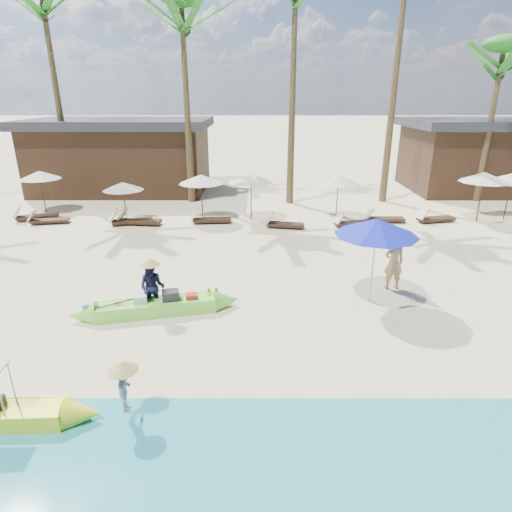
{
  "coord_description": "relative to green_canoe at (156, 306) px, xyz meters",
  "views": [
    {
      "loc": [
        0.31,
        -9.45,
        5.68
      ],
      "look_at": [
        0.29,
        2.0,
        1.34
      ],
      "focal_mm": 30.0,
      "sensor_mm": 36.0,
      "label": 1
    }
  ],
  "objects": [
    {
      "name": "ground",
      "position": [
        2.45,
        -1.04,
        -0.22
      ],
      "size": [
        240.0,
        240.0,
        0.0
      ],
      "primitive_type": "plane",
      "color": "beige",
      "rests_on": "ground"
    },
    {
      "name": "green_canoe",
      "position": [
        0.0,
        0.0,
        0.0
      ],
      "size": [
        5.07,
        1.45,
        0.65
      ],
      "rotation": [
        0.0,
        0.0,
        0.22
      ],
      "color": "#76E646",
      "rests_on": "ground"
    },
    {
      "name": "tourist",
      "position": [
        6.96,
        1.68,
        0.63
      ],
      "size": [
        0.66,
        0.48,
        1.7
      ],
      "primitive_type": "imported",
      "rotation": [
        0.0,
        0.0,
        3.26
      ],
      "color": "tan",
      "rests_on": "ground"
    },
    {
      "name": "vendor_green",
      "position": [
        -0.09,
        0.11,
        0.52
      ],
      "size": [
        0.74,
        0.59,
        1.47
      ],
      "primitive_type": "imported",
      "rotation": [
        0.0,
        0.0,
        -0.05
      ],
      "color": "#131735",
      "rests_on": "ground"
    },
    {
      "name": "vendor_yellow",
      "position": [
        0.36,
        -4.06,
        0.43
      ],
      "size": [
        0.43,
        0.65,
        0.93
      ],
      "primitive_type": "imported",
      "rotation": [
        0.0,
        0.0,
        1.72
      ],
      "color": "gray",
      "rests_on": "ground"
    },
    {
      "name": "blue_umbrella",
      "position": [
        6.06,
        0.79,
        2.04
      ],
      "size": [
        2.32,
        2.32,
        2.5
      ],
      "color": "#99999E",
      "rests_on": "ground"
    },
    {
      "name": "resort_parasol_3",
      "position": [
        -8.16,
        11.0,
        1.66
      ],
      "size": [
        2.03,
        2.03,
        2.09
      ],
      "color": "#382216",
      "rests_on": "ground"
    },
    {
      "name": "lounger_3_left",
      "position": [
        -7.94,
        9.38,
        0.0
      ],
      "size": [
        2.04,
        1.19,
        0.66
      ],
      "rotation": [
        0.0,
        0.0,
        0.32
      ],
      "color": "#382216",
      "rests_on": "ground"
    },
    {
      "name": "lounger_3_right",
      "position": [
        -7.07,
        8.76,
        -0.02
      ],
      "size": [
        1.83,
        0.84,
        0.6
      ],
      "rotation": [
        0.0,
        0.0,
        0.18
      ],
      "color": "#382216",
      "rests_on": "ground"
    },
    {
      "name": "resort_parasol_4",
      "position": [
        -3.38,
        8.94,
        1.52
      ],
      "size": [
        1.87,
        1.87,
        1.93
      ],
      "color": "#382216",
      "rests_on": "ground"
    },
    {
      "name": "lounger_4_left",
      "position": [
        -3.18,
        8.67,
        0.0
      ],
      "size": [
        2.06,
        1.19,
        0.67
      ],
      "rotation": [
        0.0,
        0.0,
        0.32
      ],
      "color": "#382216",
      "rests_on": "ground"
    },
    {
      "name": "lounger_4_right",
      "position": [
        -2.79,
        8.61,
        0.01
      ],
      "size": [
        2.04,
        0.85,
        0.67
      ],
      "rotation": [
        0.0,
        0.0,
        -0.12
      ],
      "color": "#382216",
      "rests_on": "ground"
    },
    {
      "name": "resort_parasol_5",
      "position": [
        0.14,
        9.5,
        1.74
      ],
      "size": [
        2.11,
        2.11,
        2.17
      ],
      "color": "#382216",
      "rests_on": "ground"
    },
    {
      "name": "lounger_5_left",
      "position": [
        0.52,
        8.87,
        -0.01
      ],
      "size": [
        1.9,
        0.71,
        0.63
      ],
      "rotation": [
        0.0,
        0.0,
        0.07
      ],
      "color": "#382216",
      "rests_on": "ground"
    },
    {
      "name": "resort_parasol_6",
      "position": [
        2.49,
        9.49,
        1.81
      ],
      "size": [
        2.19,
        2.19,
        2.25
      ],
      "color": "#382216",
      "rests_on": "ground"
    },
    {
      "name": "lounger_6_left",
      "position": [
        3.9,
        8.26,
        -0.03
      ],
      "size": [
        1.75,
        0.86,
        0.57
      ],
      "rotation": [
        0.0,
        0.0,
        -0.21
      ],
      "color": "#382216",
      "rests_on": "ground"
    },
    {
      "name": "lounger_6_right",
      "position": [
        3.96,
        8.11,
        -0.03
      ],
      "size": [
        1.77,
        0.82,
        0.58
      ],
      "rotation": [
        0.0,
        0.0,
        -0.18
      ],
      "color": "#382216",
      "rests_on": "ground"
    },
    {
      "name": "resort_parasol_7",
      "position": [
        6.61,
        9.6,
        1.69
      ],
      "size": [
        2.06,
        2.06,
        2.12
      ],
      "color": "#382216",
      "rests_on": "ground"
    },
    {
      "name": "lounger_7_left",
      "position": [
        7.02,
        8.39,
        -0.03
      ],
      "size": [
        1.75,
        0.94,
        0.57
      ],
      "rotation": [
        0.0,
        0.0,
        0.27
      ],
      "color": "#382216",
      "rests_on": "ground"
    },
    {
      "name": "lounger_7_right",
      "position": [
        8.71,
        9.05,
        -0.01
      ],
      "size": [
        1.87,
        0.63,
        0.63
      ],
      "rotation": [
        0.0,
        0.0,
        -0.03
      ],
      "color": "#382216",
      "rests_on": "ground"
    },
    {
      "name": "resort_parasol_8",
      "position": [
        13.32,
        9.35,
        1.86
      ],
      "size": [
        2.24,
        2.24,
        2.31
      ],
      "color": "#382216",
      "rests_on": "ground"
    },
    {
      "name": "lounger_8_left",
      "position": [
        11.12,
        9.05,
        -0.01
      ],
      "size": [
        1.94,
        0.97,
        0.63
      ],
      "rotation": [
        0.0,
        0.0,
        0.23
      ],
      "color": "#382216",
      "rests_on": "ground"
    },
    {
      "name": "resort_parasol_9",
      "position": [
        14.76,
        9.59,
        1.78
      ],
      "size": [
        2.15,
        2.15,
        2.22
      ],
      "color": "#382216",
      "rests_on": "ground"
    },
    {
      "name": "palm_2",
      "position": [
        -8.0,
        14.04,
        8.96
      ],
      "size": [
        2.08,
        2.08,
        11.33
      ],
      "color": "brown",
      "rests_on": "ground"
    },
    {
      "name": "palm_3",
      "position": [
        -0.91,
        13.23,
        8.36
      ],
      "size": [
        2.08,
        2.08,
        10.52
      ],
      "color": "brown",
      "rests_on": "ground"
    },
    {
      "name": "palm_4",
      "position": [
        4.59,
        12.97,
        9.23
      ],
      "size": [
        2.08,
        2.08,
        11.7
      ],
      "color": "brown",
      "rests_on": "ground"
    },
    {
      "name": "palm_6",
      "position": [
        15.28,
        13.48,
        6.83
      ],
      "size": [
        2.08,
        2.08,
        8.51
      ],
      "color": "brown",
      "rests_on": "ground"
    },
    {
      "name": "pavilion_west",
      "position": [
        -5.55,
        16.46,
        1.97
      ],
      "size": [
        10.8,
        6.6,
        4.3
      ],
      "color": "#382216",
      "rests_on": "ground"
    },
    {
      "name": "pavilion_east",
      "position": [
        16.45,
        16.46,
        1.98
      ],
      "size": [
        8.8,
        6.6,
        4.3
      ],
      "color": "#382216",
      "rests_on": "ground"
    }
  ]
}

